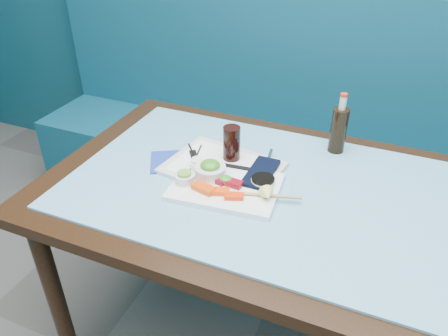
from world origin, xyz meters
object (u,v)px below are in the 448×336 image
at_px(blue_napkin, 171,161).
at_px(cola_glass, 232,143).
at_px(seaweed_bowl, 210,172).
at_px(cola_bottle_body, 338,130).
at_px(serving_tray, 222,168).
at_px(sashimi_plate, 226,187).
at_px(dining_table, 262,208).
at_px(booth_bench, 312,160).

bearing_deg(blue_napkin, cola_glass, 23.19).
relative_size(seaweed_bowl, blue_napkin, 0.70).
height_order(cola_glass, cola_bottle_body, cola_bottle_body).
bearing_deg(cola_bottle_body, blue_napkin, -149.27).
relative_size(serving_tray, seaweed_bowl, 3.65).
bearing_deg(serving_tray, cola_bottle_body, 48.07).
bearing_deg(sashimi_plate, dining_table, 27.79).
relative_size(serving_tray, blue_napkin, 2.57).
distance_m(cola_glass, cola_bottle_body, 0.38).
xyz_separation_m(booth_bench, cola_bottle_body, (0.17, -0.53, 0.46)).
distance_m(dining_table, blue_napkin, 0.35).
bearing_deg(cola_bottle_body, seaweed_bowl, -133.82).
bearing_deg(booth_bench, seaweed_bowl, -100.71).
relative_size(seaweed_bowl, cola_glass, 0.83).
bearing_deg(cola_bottle_body, serving_tray, -139.87).
height_order(seaweed_bowl, cola_glass, cola_glass).
height_order(booth_bench, cola_glass, booth_bench).
relative_size(cola_glass, cola_bottle_body, 0.74).
distance_m(cola_glass, blue_napkin, 0.22).
height_order(sashimi_plate, serving_tray, sashimi_plate).
height_order(serving_tray, seaweed_bowl, seaweed_bowl).
relative_size(cola_glass, blue_napkin, 0.85).
xyz_separation_m(dining_table, serving_tray, (-0.16, 0.03, 0.10)).
height_order(dining_table, seaweed_bowl, seaweed_bowl).
bearing_deg(serving_tray, dining_table, -4.14).
relative_size(booth_bench, seaweed_bowl, 30.21).
bearing_deg(booth_bench, dining_table, -90.00).
xyz_separation_m(dining_table, seaweed_bowl, (-0.17, -0.04, 0.12)).
distance_m(booth_bench, blue_napkin, 0.98).
bearing_deg(cola_bottle_body, booth_bench, 107.48).
relative_size(sashimi_plate, cola_bottle_body, 2.02).
bearing_deg(booth_bench, serving_tray, -101.00).
xyz_separation_m(serving_tray, blue_napkin, (-0.18, -0.03, -0.00)).
xyz_separation_m(sashimi_plate, cola_glass, (-0.04, 0.16, 0.07)).
height_order(seaweed_bowl, cola_bottle_body, cola_bottle_body).
bearing_deg(booth_bench, cola_glass, -101.05).
relative_size(dining_table, cola_glass, 11.64).
relative_size(booth_bench, sashimi_plate, 9.11).
xyz_separation_m(dining_table, blue_napkin, (-0.34, 0.01, 0.09)).
xyz_separation_m(sashimi_plate, seaweed_bowl, (-0.06, 0.03, 0.02)).
height_order(serving_tray, cola_bottle_body, cola_bottle_body).
xyz_separation_m(booth_bench, cola_glass, (-0.15, -0.75, 0.46)).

